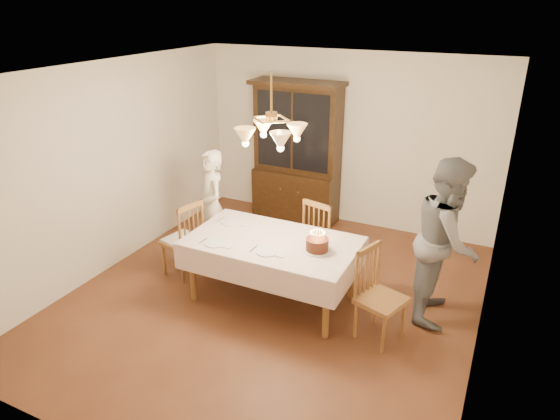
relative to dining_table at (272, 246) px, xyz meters
The scene contains 14 objects.
ground 0.68m from the dining_table, ahead, with size 5.00×5.00×0.00m, color #552A18.
room_shell 0.90m from the dining_table, ahead, with size 5.00×5.00×5.00m.
dining_table is the anchor object (origin of this frame).
china_hutch 2.39m from the dining_table, 107.32° to the left, with size 1.38×0.54×2.16m.
chair_far_side 0.95m from the dining_table, 71.58° to the left, with size 0.53×0.51×1.00m.
chair_left_end 1.29m from the dining_table, behind, with size 0.50×0.52×1.00m.
chair_right_end 1.34m from the dining_table, ahead, with size 0.54×0.55×1.00m.
elderly_woman 1.28m from the dining_table, 154.49° to the left, with size 0.55×0.36×1.51m, color white.
adult_in_grey 1.89m from the dining_table, 16.75° to the left, with size 0.88×0.68×1.81m, color slate.
birthday_cake 0.57m from the dining_table, ahead, with size 0.30×0.30×0.23m.
place_setting_near_left 0.63m from the dining_table, 145.74° to the right, with size 0.38×0.23×0.02m.
place_setting_near_right 0.31m from the dining_table, 71.75° to the right, with size 0.39×0.24×0.02m.
place_setting_far_left 0.68m from the dining_table, 160.95° to the left, with size 0.41×0.26×0.02m.
chandelier 1.29m from the dining_table, 155.46° to the right, with size 0.62×0.62×0.73m.
Camera 1 is at (2.25, -4.47, 3.26)m, focal length 32.00 mm.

